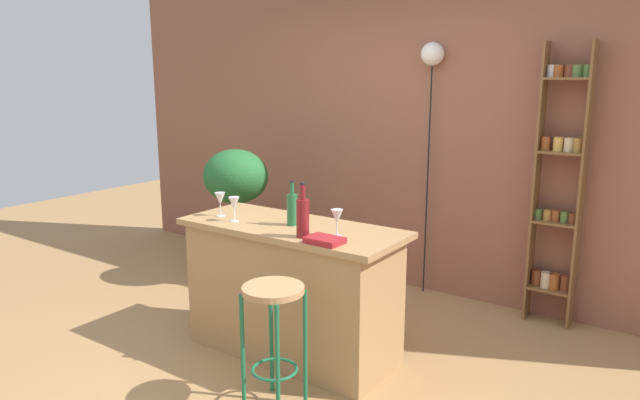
{
  "coord_description": "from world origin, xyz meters",
  "views": [
    {
      "loc": [
        2.21,
        -2.56,
        1.83
      ],
      "look_at": [
        0.05,
        0.55,
        1.01
      ],
      "focal_mm": 32.45,
      "sensor_mm": 36.0,
      "label": 1
    }
  ],
  "objects_px": {
    "potted_plant": "(236,184)",
    "wine_glass_right": "(234,204)",
    "wine_glass_center": "(337,217)",
    "cookbook": "(325,240)",
    "spice_shelf": "(559,186)",
    "pendant_globe_light": "(432,59)",
    "wine_glass_left": "(220,199)",
    "bottle_vinegar": "(292,208)",
    "plant_stool": "(238,263)",
    "bar_stool": "(274,319)",
    "bottle_olive_oil": "(303,217)"
  },
  "relations": [
    {
      "from": "spice_shelf",
      "to": "cookbook",
      "type": "height_order",
      "value": "spice_shelf"
    },
    {
      "from": "spice_shelf",
      "to": "potted_plant",
      "type": "relative_size",
      "value": 2.43
    },
    {
      "from": "potted_plant",
      "to": "pendant_globe_light",
      "type": "bearing_deg",
      "value": 26.98
    },
    {
      "from": "cookbook",
      "to": "pendant_globe_light",
      "type": "bearing_deg",
      "value": 96.48
    },
    {
      "from": "potted_plant",
      "to": "wine_glass_right",
      "type": "xyz_separation_m",
      "value": [
        0.85,
        -0.93,
        0.1
      ]
    },
    {
      "from": "wine_glass_center",
      "to": "cookbook",
      "type": "relative_size",
      "value": 0.78
    },
    {
      "from": "wine_glass_center",
      "to": "cookbook",
      "type": "distance_m",
      "value": 0.2
    },
    {
      "from": "bar_stool",
      "to": "cookbook",
      "type": "bearing_deg",
      "value": 76.85
    },
    {
      "from": "pendant_globe_light",
      "to": "wine_glass_right",
      "type": "bearing_deg",
      "value": -110.2
    },
    {
      "from": "bar_stool",
      "to": "wine_glass_center",
      "type": "xyz_separation_m",
      "value": [
        0.06,
        0.53,
        0.47
      ]
    },
    {
      "from": "wine_glass_center",
      "to": "pendant_globe_light",
      "type": "bearing_deg",
      "value": 94.93
    },
    {
      "from": "bottle_olive_oil",
      "to": "bar_stool",
      "type": "bearing_deg",
      "value": -76.91
    },
    {
      "from": "spice_shelf",
      "to": "wine_glass_center",
      "type": "distance_m",
      "value": 1.8
    },
    {
      "from": "bar_stool",
      "to": "pendant_globe_light",
      "type": "bearing_deg",
      "value": 92.04
    },
    {
      "from": "plant_stool",
      "to": "wine_glass_center",
      "type": "bearing_deg",
      "value": -27.79
    },
    {
      "from": "wine_glass_center",
      "to": "potted_plant",
      "type": "bearing_deg",
      "value": 152.21
    },
    {
      "from": "bar_stool",
      "to": "plant_stool",
      "type": "bearing_deg",
      "value": 138.21
    },
    {
      "from": "potted_plant",
      "to": "wine_glass_center",
      "type": "xyz_separation_m",
      "value": [
        1.61,
        -0.85,
        0.1
      ]
    },
    {
      "from": "wine_glass_right",
      "to": "bottle_vinegar",
      "type": "bearing_deg",
      "value": 20.04
    },
    {
      "from": "bottle_olive_oil",
      "to": "pendant_globe_light",
      "type": "xyz_separation_m",
      "value": [
        0.02,
        1.73,
        0.95
      ]
    },
    {
      "from": "bar_stool",
      "to": "wine_glass_left",
      "type": "height_order",
      "value": "wine_glass_left"
    },
    {
      "from": "spice_shelf",
      "to": "cookbook",
      "type": "bearing_deg",
      "value": -117.17
    },
    {
      "from": "wine_glass_right",
      "to": "wine_glass_center",
      "type": "bearing_deg",
      "value": 6.31
    },
    {
      "from": "cookbook",
      "to": "pendant_globe_light",
      "type": "xyz_separation_m",
      "value": [
        -0.16,
        1.76,
        1.05
      ]
    },
    {
      "from": "bottle_olive_oil",
      "to": "plant_stool",
      "type": "bearing_deg",
      "value": 145.95
    },
    {
      "from": "potted_plant",
      "to": "bottle_vinegar",
      "type": "bearing_deg",
      "value": -32.84
    },
    {
      "from": "wine_glass_left",
      "to": "wine_glass_center",
      "type": "xyz_separation_m",
      "value": [
        0.93,
        0.03,
        0.0
      ]
    },
    {
      "from": "potted_plant",
      "to": "wine_glass_center",
      "type": "distance_m",
      "value": 1.82
    },
    {
      "from": "bar_stool",
      "to": "plant_stool",
      "type": "relative_size",
      "value": 2.01
    },
    {
      "from": "wine_glass_right",
      "to": "pendant_globe_light",
      "type": "bearing_deg",
      "value": 69.8
    },
    {
      "from": "plant_stool",
      "to": "potted_plant",
      "type": "height_order",
      "value": "potted_plant"
    },
    {
      "from": "bottle_vinegar",
      "to": "wine_glass_right",
      "type": "xyz_separation_m",
      "value": [
        -0.38,
        -0.14,
        0.01
      ]
    },
    {
      "from": "wine_glass_center",
      "to": "pendant_globe_light",
      "type": "distance_m",
      "value": 1.86
    },
    {
      "from": "bottle_vinegar",
      "to": "bottle_olive_oil",
      "type": "xyz_separation_m",
      "value": [
        0.22,
        -0.19,
        0.01
      ]
    },
    {
      "from": "bottle_vinegar",
      "to": "wine_glass_center",
      "type": "bearing_deg",
      "value": -8.11
    },
    {
      "from": "bar_stool",
      "to": "cookbook",
      "type": "relative_size",
      "value": 3.43
    },
    {
      "from": "bar_stool",
      "to": "potted_plant",
      "type": "bearing_deg",
      "value": 138.21
    },
    {
      "from": "pendant_globe_light",
      "to": "bar_stool",
      "type": "bearing_deg",
      "value": -87.96
    },
    {
      "from": "bottle_olive_oil",
      "to": "wine_glass_right",
      "type": "distance_m",
      "value": 0.6
    },
    {
      "from": "spice_shelf",
      "to": "bottle_vinegar",
      "type": "distance_m",
      "value": 1.97
    },
    {
      "from": "potted_plant",
      "to": "cookbook",
      "type": "distance_m",
      "value": 1.92
    },
    {
      "from": "potted_plant",
      "to": "cookbook",
      "type": "height_order",
      "value": "potted_plant"
    },
    {
      "from": "bar_stool",
      "to": "potted_plant",
      "type": "distance_m",
      "value": 2.1
    },
    {
      "from": "bottle_vinegar",
      "to": "plant_stool",
      "type": "bearing_deg",
      "value": 147.16
    },
    {
      "from": "spice_shelf",
      "to": "wine_glass_right",
      "type": "distance_m",
      "value": 2.33
    },
    {
      "from": "wine_glass_left",
      "to": "plant_stool",
      "type": "bearing_deg",
      "value": 127.47
    },
    {
      "from": "potted_plant",
      "to": "bottle_vinegar",
      "type": "relative_size",
      "value": 2.9
    },
    {
      "from": "spice_shelf",
      "to": "bar_stool",
      "type": "bearing_deg",
      "value": -114.89
    },
    {
      "from": "bar_stool",
      "to": "potted_plant",
      "type": "xyz_separation_m",
      "value": [
        -1.54,
        1.38,
        0.37
      ]
    },
    {
      "from": "wine_glass_center",
      "to": "wine_glass_left",
      "type": "bearing_deg",
      "value": -178.15
    }
  ]
}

